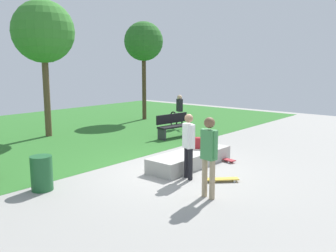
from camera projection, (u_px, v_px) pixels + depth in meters
ground_plane at (169, 172)px, 9.86m from camera, size 28.00×28.00×0.00m
grass_lawn at (20, 135)px, 14.84m from camera, size 26.60×12.34×0.01m
concrete_ledge at (190, 159)px, 10.41m from camera, size 2.82×0.90×0.40m
backpack_on_ledge at (200, 143)px, 10.81m from camera, size 0.33×0.34×0.32m
skater_performing_trick at (189, 141)px, 9.13m from camera, size 0.32×0.39×1.64m
skater_watching at (209, 151)px, 7.79m from camera, size 0.25×0.43×1.76m
skateboard_by_ledge at (223, 159)px, 10.98m from camera, size 0.33×0.82×0.08m
skateboard_spare at (222, 179)px, 9.04m from camera, size 0.71×0.70×0.08m
park_bench_center_lawn at (175, 125)px, 14.42m from camera, size 1.64×0.66×0.91m
tree_tall_oak at (144, 42)px, 18.54m from camera, size 1.96×1.96×4.94m
tree_slender_maple at (43, 32)px, 14.08m from camera, size 2.38×2.38×5.25m
trash_bin at (42, 173)px, 8.38m from camera, size 0.49×0.49×0.80m
cyclist_on_bicycle at (179, 114)px, 16.45m from camera, size 0.73×1.71×1.52m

